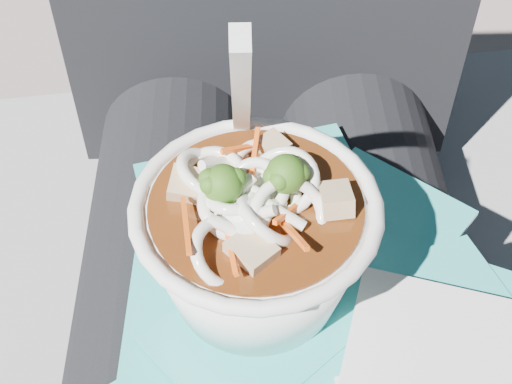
{
  "coord_description": "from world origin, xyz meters",
  "views": [
    {
      "loc": [
        -0.02,
        -0.25,
        1.01
      ],
      "look_at": [
        -0.02,
        0.0,
        0.72
      ],
      "focal_mm": 50.0,
      "sensor_mm": 36.0,
      "label": 1
    }
  ],
  "objects_px": {
    "stone_ledge": "(266,371)",
    "plastic_bag": "(324,326)",
    "lap": "(278,353)",
    "person_body": "(273,236)",
    "udon_bowl": "(255,235)"
  },
  "relations": [
    {
      "from": "stone_ledge",
      "to": "plastic_bag",
      "type": "distance_m",
      "value": 0.42
    },
    {
      "from": "lap",
      "to": "person_body",
      "type": "relative_size",
      "value": 0.47
    },
    {
      "from": "stone_ledge",
      "to": "lap",
      "type": "bearing_deg",
      "value": -90.0
    },
    {
      "from": "lap",
      "to": "udon_bowl",
      "type": "xyz_separation_m",
      "value": [
        -0.02,
        0.0,
        0.13
      ]
    },
    {
      "from": "stone_ledge",
      "to": "plastic_bag",
      "type": "xyz_separation_m",
      "value": [
        0.03,
        -0.17,
        0.39
      ]
    },
    {
      "from": "stone_ledge",
      "to": "person_body",
      "type": "height_order",
      "value": "person_body"
    },
    {
      "from": "lap",
      "to": "plastic_bag",
      "type": "bearing_deg",
      "value": -43.77
    },
    {
      "from": "stone_ledge",
      "to": "plastic_bag",
      "type": "relative_size",
      "value": 2.84
    },
    {
      "from": "lap",
      "to": "udon_bowl",
      "type": "bearing_deg",
      "value": 170.02
    },
    {
      "from": "plastic_bag",
      "to": "person_body",
      "type": "bearing_deg",
      "value": 102.18
    },
    {
      "from": "stone_ledge",
      "to": "plastic_bag",
      "type": "height_order",
      "value": "plastic_bag"
    },
    {
      "from": "udon_bowl",
      "to": "plastic_bag",
      "type": "bearing_deg",
      "value": -33.01
    },
    {
      "from": "person_body",
      "to": "udon_bowl",
      "type": "relative_size",
      "value": 5.33
    },
    {
      "from": "lap",
      "to": "person_body",
      "type": "distance_m",
      "value": 0.09
    },
    {
      "from": "person_body",
      "to": "plastic_bag",
      "type": "height_order",
      "value": "person_body"
    }
  ]
}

